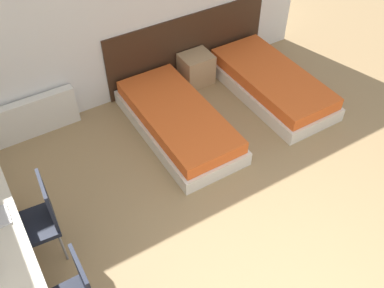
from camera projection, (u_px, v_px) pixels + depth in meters
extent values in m
cube|color=white|center=(113.00, 4.00, 5.00)|extent=(5.66, 0.05, 2.70)
cube|color=#382316|center=(188.00, 46.00, 5.97)|extent=(2.47, 0.03, 0.95)
cube|color=silver|center=(178.00, 126.00, 5.38)|extent=(0.89, 1.89, 0.19)
cube|color=#E05B23|center=(178.00, 115.00, 5.25)|extent=(0.81, 1.81, 0.16)
cube|color=silver|center=(271.00, 88.00, 5.92)|extent=(0.89, 1.89, 0.19)
cube|color=#E05B23|center=(272.00, 78.00, 5.80)|extent=(0.81, 1.81, 0.16)
cube|color=tan|center=(196.00, 69.00, 6.02)|extent=(0.43, 0.36, 0.45)
cube|color=silver|center=(34.00, 117.00, 5.24)|extent=(1.07, 0.12, 0.52)
cube|color=black|center=(34.00, 226.00, 3.91)|extent=(0.45, 0.45, 0.05)
cube|color=black|center=(48.00, 201.00, 3.78)|extent=(0.06, 0.37, 0.49)
cylinder|color=slate|center=(25.00, 262.00, 3.91)|extent=(0.02, 0.02, 0.41)
cylinder|color=slate|center=(18.00, 233.00, 4.13)|extent=(0.02, 0.02, 0.41)
cylinder|color=slate|center=(63.00, 247.00, 4.02)|extent=(0.02, 0.02, 0.41)
cylinder|color=slate|center=(54.00, 219.00, 4.24)|extent=(0.02, 0.02, 0.41)
cube|color=black|center=(84.00, 279.00, 3.25)|extent=(0.03, 0.37, 0.49)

